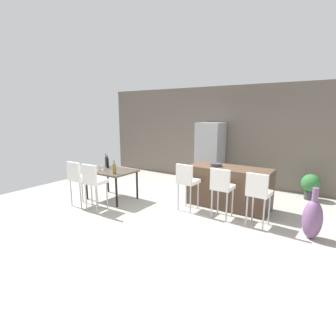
% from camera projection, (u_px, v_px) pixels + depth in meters
% --- Properties ---
extents(ground_plane, '(10.00, 10.00, 0.00)m').
position_uv_depth(ground_plane, '(203.00, 213.00, 5.70)').
color(ground_plane, '#ADA89E').
extents(back_wall, '(10.00, 0.12, 2.90)m').
position_uv_depth(back_wall, '(247.00, 136.00, 7.63)').
color(back_wall, '#665B51').
rests_on(back_wall, ground_plane).
extents(kitchen_island, '(1.82, 0.76, 0.92)m').
position_uv_depth(kitchen_island, '(229.00, 187.00, 6.01)').
color(kitchen_island, '#4C3828').
rests_on(kitchen_island, ground_plane).
extents(bar_chair_left, '(0.42, 0.42, 1.05)m').
position_uv_depth(bar_chair_left, '(187.00, 180.00, 5.71)').
color(bar_chair_left, white).
rests_on(bar_chair_left, ground_plane).
extents(bar_chair_middle, '(0.40, 0.40, 1.05)m').
position_uv_depth(bar_chair_middle, '(222.00, 185.00, 5.27)').
color(bar_chair_middle, white).
rests_on(bar_chair_middle, ground_plane).
extents(bar_chair_right, '(0.43, 0.43, 1.05)m').
position_uv_depth(bar_chair_right, '(258.00, 191.00, 4.88)').
color(bar_chair_right, white).
rests_on(bar_chair_right, ground_plane).
extents(dining_table, '(1.15, 0.84, 0.74)m').
position_uv_depth(dining_table, '(111.00, 173.00, 6.49)').
color(dining_table, '#4C4238').
rests_on(dining_table, ground_plane).
extents(dining_chair_near, '(0.42, 0.42, 1.05)m').
position_uv_depth(dining_chair_near, '(78.00, 177.00, 5.99)').
color(dining_chair_near, white).
rests_on(dining_chair_near, ground_plane).
extents(dining_chair_far, '(0.42, 0.42, 1.05)m').
position_uv_depth(dining_chair_far, '(93.00, 180.00, 5.70)').
color(dining_chair_far, white).
rests_on(dining_chair_far, ground_plane).
extents(wine_bottle_right, '(0.06, 0.06, 0.34)m').
position_uv_depth(wine_bottle_right, '(106.00, 161.00, 6.91)').
color(wine_bottle_right, '#194723').
rests_on(wine_bottle_right, dining_table).
extents(wine_bottle_end, '(0.07, 0.07, 0.33)m').
position_uv_depth(wine_bottle_end, '(108.00, 163.00, 6.70)').
color(wine_bottle_end, black).
rests_on(wine_bottle_end, dining_table).
extents(wine_bottle_middle, '(0.07, 0.07, 0.31)m').
position_uv_depth(wine_bottle_middle, '(114.00, 169.00, 6.07)').
color(wine_bottle_middle, brown).
rests_on(wine_bottle_middle, dining_table).
extents(wine_glass_left, '(0.07, 0.07, 0.17)m').
position_uv_depth(wine_glass_left, '(114.00, 165.00, 6.53)').
color(wine_glass_left, silver).
rests_on(wine_glass_left, dining_table).
extents(wine_glass_far, '(0.07, 0.07, 0.17)m').
position_uv_depth(wine_glass_far, '(102.00, 165.00, 6.50)').
color(wine_glass_far, silver).
rests_on(wine_glass_far, dining_table).
extents(wine_glass_near, '(0.07, 0.07, 0.17)m').
position_uv_depth(wine_glass_near, '(97.00, 165.00, 6.44)').
color(wine_glass_near, silver).
rests_on(wine_glass_near, dining_table).
extents(refrigerator, '(0.72, 0.68, 1.84)m').
position_uv_depth(refrigerator, '(210.00, 154.00, 7.89)').
color(refrigerator, '#939699').
rests_on(refrigerator, ground_plane).
extents(fruit_bowl, '(0.26, 0.26, 0.07)m').
position_uv_depth(fruit_bowl, '(216.00, 165.00, 6.03)').
color(fruit_bowl, '#333338').
rests_on(fruit_bowl, kitchen_island).
extents(floor_vase, '(0.32, 0.32, 0.90)m').
position_uv_depth(floor_vase, '(312.00, 219.00, 4.48)').
color(floor_vase, '#704C75').
rests_on(floor_vase, ground_plane).
extents(potted_plant, '(0.44, 0.44, 0.64)m').
position_uv_depth(potted_plant, '(311.00, 185.00, 6.51)').
color(potted_plant, '#38383D').
rests_on(potted_plant, ground_plane).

